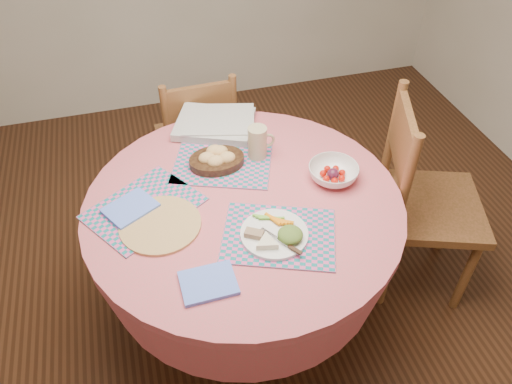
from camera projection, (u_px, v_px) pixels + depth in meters
ground at (246, 312)px, 2.43m from camera, size 4.00×4.00×0.00m
dining_table at (244, 234)px, 2.06m from camera, size 1.24×1.24×0.75m
chair_right at (421, 198)px, 2.26m from camera, size 0.58×0.59×1.01m
chair_back at (199, 139)px, 2.70m from camera, size 0.43×0.41×0.89m
placemat_front at (279, 235)px, 1.79m from camera, size 0.48×0.43×0.01m
placemat_left at (144, 208)px, 1.89m from camera, size 0.50×0.47×0.01m
placemat_back at (223, 164)px, 2.09m from camera, size 0.48×0.42×0.01m
wicker_trivet at (160, 225)px, 1.82m from camera, size 0.30×0.30×0.01m
napkin_near at (208, 283)px, 1.63m from camera, size 0.18×0.14×0.01m
napkin_far at (130, 208)px, 1.87m from camera, size 0.23×0.21×0.01m
dinner_plate at (277, 233)px, 1.77m from camera, size 0.24×0.24×0.05m
bread_bowl at (217, 158)px, 2.06m from camera, size 0.23×0.23×0.08m
latte_mug at (258, 142)px, 2.07m from camera, size 0.12×0.08×0.14m
fruit_bowl at (333, 173)px, 2.00m from camera, size 0.26×0.26×0.06m
newspaper_stack at (215, 123)px, 2.26m from camera, size 0.42×0.38×0.04m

